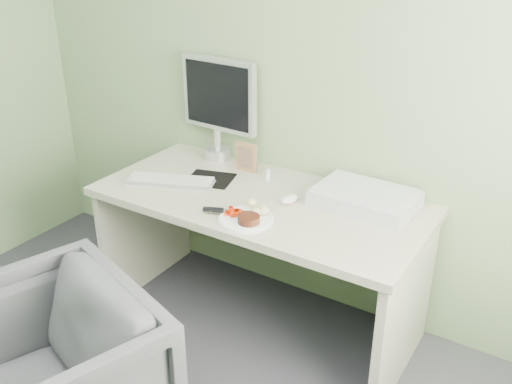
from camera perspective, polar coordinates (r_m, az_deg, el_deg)
The scene contains 14 objects.
wall_back at distance 2.84m, azimuth 4.52°, elevation 13.68°, with size 3.50×3.50×0.00m, color #6D8D63.
desk at distance 2.81m, azimuth 0.37°, elevation -3.86°, with size 1.60×0.75×0.73m.
plate at distance 2.52m, azimuth -0.98°, elevation -2.74°, with size 0.25×0.25×0.01m, color white.
steak at distance 2.47m, azimuth -0.73°, elevation -2.73°, with size 0.10×0.10×0.03m, color black.
potato_pile at distance 2.54m, azimuth 0.22°, elevation -1.60°, with size 0.10×0.07×0.06m, color tan.
carrot_heap at distance 2.53m, azimuth -2.29°, elevation -1.91°, with size 0.06×0.05×0.04m, color red.
steak_knife at distance 2.56m, azimuth -3.45°, elevation -1.85°, with size 0.23×0.12×0.02m.
mousepad at distance 2.93m, azimuth -4.62°, elevation 1.31°, with size 0.23×0.20×0.00m, color black.
keyboard at distance 2.90m, azimuth -8.53°, elevation 1.13°, with size 0.43×0.13×0.02m, color white.
computer_mouse at distance 2.67m, azimuth 3.36°, elevation -0.72°, with size 0.06×0.10×0.04m, color white.
photo_frame at distance 2.99m, azimuth -1.02°, elevation 3.50°, with size 0.12×0.01×0.15m, color #9D7649.
eyedrop_bottle at distance 2.90m, azimuth 1.19°, elevation 1.76°, with size 0.02×0.02×0.07m.
scanner at distance 2.68m, azimuth 10.83°, elevation -0.67°, with size 0.46×0.31×0.07m, color #B9BCC1.
monitor at distance 3.10m, azimuth -3.76°, elevation 8.86°, with size 0.47×0.14×0.56m.
Camera 1 is at (1.29, -0.46, 1.92)m, focal length 40.00 mm.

